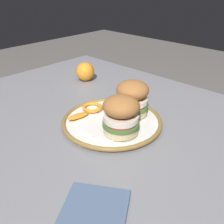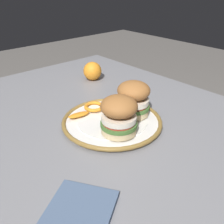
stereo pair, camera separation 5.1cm
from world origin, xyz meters
TOP-DOWN VIEW (x-y plane):
  - dining_table at (0.00, 0.00)m, footprint 1.11×0.88m
  - dinner_plate at (0.04, 0.01)m, footprint 0.29×0.29m
  - sandwich_half_left at (0.06, 0.08)m, footprint 0.12×0.12m
  - sandwich_half_right at (0.10, -0.02)m, footprint 0.13×0.13m
  - orange_peel_curled at (-0.04, 0.02)m, footprint 0.08×0.08m
  - orange_peel_strip_long at (-0.04, -0.05)m, footprint 0.04×0.07m
  - whole_orange at (-0.27, 0.19)m, footprint 0.07×0.07m
  - folded_napkin at (0.25, -0.25)m, footprint 0.18×0.20m

SIDE VIEW (x-z plane):
  - dining_table at x=0.00m, z-range 0.27..1.03m
  - folded_napkin at x=0.25m, z-range 0.77..0.78m
  - dinner_plate at x=0.04m, z-range 0.77..0.78m
  - orange_peel_strip_long at x=-0.04m, z-range 0.78..0.79m
  - orange_peel_curled at x=-0.04m, z-range 0.78..0.79m
  - whole_orange at x=-0.27m, z-range 0.77..0.84m
  - sandwich_half_left at x=0.06m, z-range 0.78..0.88m
  - sandwich_half_right at x=0.10m, z-range 0.78..0.88m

